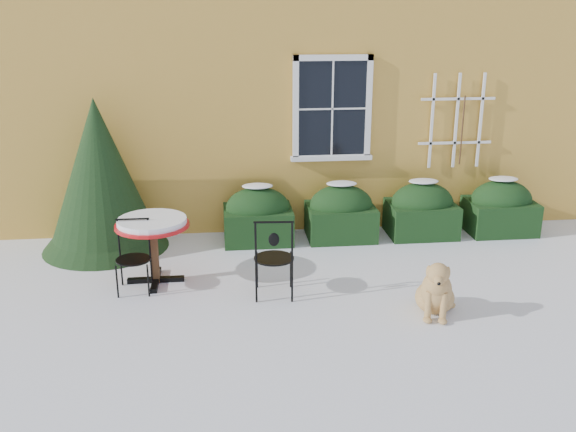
{
  "coord_description": "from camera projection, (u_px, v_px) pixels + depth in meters",
  "views": [
    {
      "loc": [
        -0.85,
        -6.84,
        3.5
      ],
      "look_at": [
        0.0,
        1.0,
        0.9
      ],
      "focal_mm": 40.0,
      "sensor_mm": 36.0,
      "label": 1
    }
  ],
  "objects": [
    {
      "name": "hedge_row",
      "position": [
        381.0,
        212.0,
        10.09
      ],
      "size": [
        4.95,
        0.8,
        0.91
      ],
      "color": "black",
      "rests_on": "ground"
    },
    {
      "name": "bistro_table",
      "position": [
        152.0,
        229.0,
        8.28
      ],
      "size": [
        0.96,
        0.96,
        0.89
      ],
      "rotation": [
        0.0,
        0.0,
        -0.16
      ],
      "color": "black",
      "rests_on": "ground"
    },
    {
      "name": "house",
      "position": [
        257.0,
        19.0,
        13.24
      ],
      "size": [
        12.4,
        8.4,
        6.4
      ],
      "color": "gold",
      "rests_on": "ground"
    },
    {
      "name": "patio_chair_near",
      "position": [
        274.0,
        257.0,
        7.94
      ],
      "size": [
        0.51,
        0.51,
        1.06
      ],
      "rotation": [
        0.0,
        0.0,
        3.06
      ],
      "color": "black",
      "rests_on": "ground"
    },
    {
      "name": "dog",
      "position": [
        436.0,
        292.0,
        7.52
      ],
      "size": [
        0.59,
        0.79,
        0.74
      ],
      "rotation": [
        0.0,
        0.0,
        -0.28
      ],
      "color": "tan",
      "rests_on": "ground"
    },
    {
      "name": "patio_chair_far",
      "position": [
        134.0,
        256.0,
        8.15
      ],
      "size": [
        0.44,
        0.44,
        0.92
      ],
      "rotation": [
        0.0,
        0.0,
        -0.0
      ],
      "color": "black",
      "rests_on": "ground"
    },
    {
      "name": "evergreen_shrub",
      "position": [
        101.0,
        190.0,
        9.45
      ],
      "size": [
        1.87,
        1.87,
        2.26
      ],
      "rotation": [
        0.0,
        0.0,
        0.33
      ],
      "color": "black",
      "rests_on": "ground"
    },
    {
      "name": "ground",
      "position": [
        297.0,
        314.0,
        7.64
      ],
      "size": [
        80.0,
        80.0,
        0.0
      ],
      "primitive_type": "plane",
      "color": "white",
      "rests_on": "ground"
    }
  ]
}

